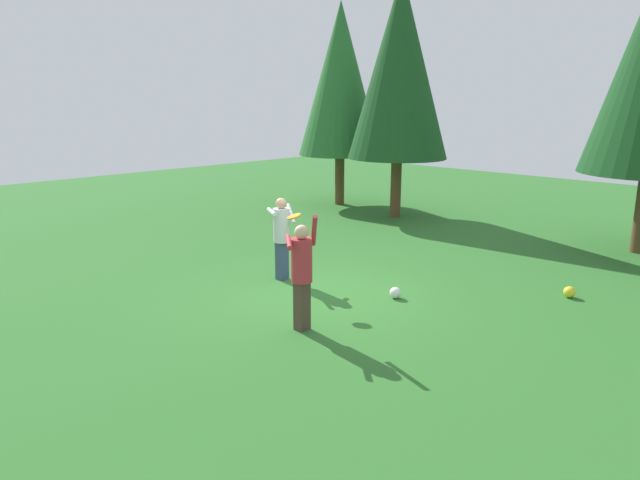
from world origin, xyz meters
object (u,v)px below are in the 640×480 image
at_px(tree_far_left, 340,80).
at_px(frisbee, 294,216).
at_px(person_catcher, 282,232).
at_px(person_thrower, 302,268).
at_px(ball_white, 395,293).
at_px(ball_yellow, 569,292).
at_px(tree_left, 400,68).

bearing_deg(tree_far_left, frisbee, -52.33).
bearing_deg(tree_far_left, person_catcher, -55.02).
bearing_deg(person_catcher, frisbee, -0.00).
relative_size(person_thrower, person_catcher, 1.12).
distance_m(person_catcher, tree_far_left, 9.58).
bearing_deg(person_thrower, ball_white, -55.13).
relative_size(person_thrower, ball_yellow, 8.81).
distance_m(tree_far_left, tree_left, 2.90).
height_order(person_catcher, ball_yellow, person_catcher).
bearing_deg(ball_yellow, ball_white, -134.80).
xyz_separation_m(ball_white, tree_left, (-4.73, 6.21, 4.46)).
distance_m(ball_yellow, tree_left, 9.20).
bearing_deg(person_thrower, ball_yellow, -79.34).
xyz_separation_m(person_thrower, ball_yellow, (2.49, 4.62, -0.94)).
distance_m(frisbee, tree_far_left, 10.35).
xyz_separation_m(ball_yellow, tree_left, (-7.06, 3.86, 4.46)).
relative_size(person_catcher, frisbee, 4.63).
xyz_separation_m(person_catcher, tree_left, (-2.32, 6.90, 3.55)).
bearing_deg(person_thrower, person_catcher, 3.88).
distance_m(ball_white, ball_yellow, 3.30).
height_order(person_thrower, ball_yellow, person_thrower).
bearing_deg(person_thrower, tree_left, -22.71).
xyz_separation_m(person_catcher, tree_far_left, (-5.17, 7.38, 3.27)).
height_order(person_thrower, tree_left, tree_left).
xyz_separation_m(person_catcher, ball_yellow, (4.74, 3.04, -0.91)).
height_order(person_catcher, tree_left, tree_left).
distance_m(person_catcher, frisbee, 1.18).
xyz_separation_m(person_catcher, frisbee, (0.93, -0.51, 0.52)).
height_order(ball_yellow, tree_far_left, tree_far_left).
distance_m(frisbee, tree_left, 8.64).
distance_m(person_catcher, tree_left, 8.10).
xyz_separation_m(person_thrower, tree_left, (-4.57, 8.49, 3.52)).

